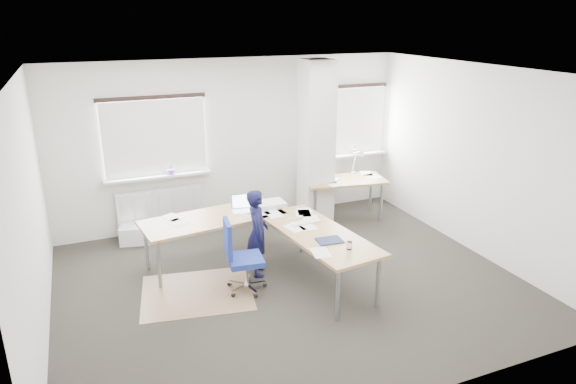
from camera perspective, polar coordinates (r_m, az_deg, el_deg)
name	(u,v)px	position (r m, az deg, el deg)	size (l,w,h in m)	color
ground	(290,283)	(7.08, 0.21, -10.03)	(6.00, 6.00, 0.00)	#292621
room_shell	(290,149)	(6.89, 0.17, 4.81)	(6.04, 5.04, 2.82)	silver
floor_mat	(197,293)	(6.95, -10.08, -10.94)	(1.41, 1.19, 0.01)	#926F50
white_crate	(136,234)	(8.55, -16.57, -4.50)	(0.48, 0.33, 0.29)	white
desk_main	(266,226)	(7.08, -2.44, -3.81)	(2.71, 2.63, 0.96)	#986C41
desk_side	(345,181)	(9.04, 6.33, 1.18)	(1.50, 0.93, 1.22)	#986C41
task_chair	(243,271)	(6.80, -5.02, -8.77)	(0.55, 0.54, 1.00)	navy
person	(258,233)	(7.07, -3.40, -4.53)	(0.45, 0.30, 1.24)	black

